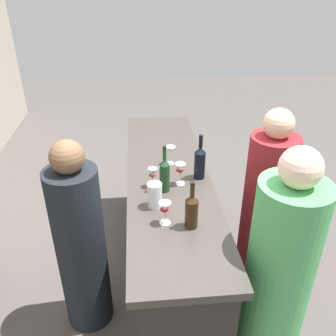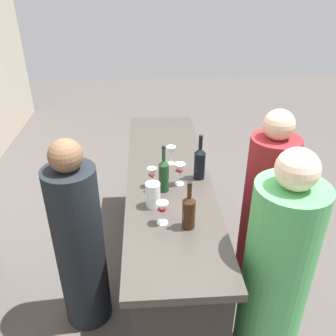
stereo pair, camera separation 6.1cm
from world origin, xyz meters
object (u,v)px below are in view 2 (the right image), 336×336
(wine_glass_near_right, at_px, (162,209))
(person_left_guest, at_px, (265,212))
(wine_bottle_center_near_black, at_px, (200,162))
(wine_glass_far_left, at_px, (152,174))
(wine_glass_near_center, at_px, (171,151))
(water_pitcher, at_px, (153,195))
(wine_bottle_leftmost_amber_brown, at_px, (189,211))
(person_center_guest, at_px, (275,279))
(person_right_guest, at_px, (80,245))
(wine_bottle_second_left_olive_green, at_px, (164,174))
(wine_glass_near_left, at_px, (180,170))

(wine_glass_near_right, height_order, person_left_guest, person_left_guest)
(wine_bottle_center_near_black, xyz_separation_m, wine_glass_far_left, (-0.09, 0.34, -0.03))
(wine_glass_near_center, relative_size, water_pitcher, 0.88)
(wine_bottle_leftmost_amber_brown, height_order, person_left_guest, person_left_guest)
(wine_glass_far_left, relative_size, person_center_guest, 0.09)
(wine_glass_near_right, height_order, wine_glass_far_left, wine_glass_near_right)
(wine_glass_far_left, bearing_deg, wine_glass_near_right, -173.29)
(wine_bottle_leftmost_amber_brown, relative_size, water_pitcher, 1.84)
(person_left_guest, bearing_deg, wine_glass_near_right, 32.93)
(wine_bottle_center_near_black, height_order, wine_glass_near_center, wine_bottle_center_near_black)
(wine_glass_near_right, relative_size, person_center_guest, 0.10)
(wine_glass_near_center, distance_m, wine_glass_near_right, 0.74)
(wine_bottle_center_near_black, relative_size, person_right_guest, 0.24)
(wine_bottle_center_near_black, height_order, person_right_guest, person_right_guest)
(person_right_guest, bearing_deg, wine_bottle_center_near_black, 42.08)
(wine_bottle_leftmost_amber_brown, distance_m, wine_bottle_center_near_black, 0.57)
(wine_bottle_second_left_olive_green, bearing_deg, wine_glass_near_right, 175.43)
(wine_glass_near_center, bearing_deg, person_center_guest, -152.24)
(wine_bottle_leftmost_amber_brown, xyz_separation_m, water_pitcher, (0.23, 0.20, -0.03))
(wine_glass_near_right, relative_size, person_right_guest, 0.10)
(wine_glass_near_right, height_order, person_right_guest, person_right_guest)
(wine_bottle_leftmost_amber_brown, relative_size, wine_glass_near_left, 1.87)
(wine_glass_near_center, relative_size, person_right_guest, 0.10)
(wine_glass_near_left, distance_m, person_left_guest, 0.74)
(wine_bottle_second_left_olive_green, xyz_separation_m, wine_glass_far_left, (0.06, 0.08, -0.03))
(wine_bottle_center_near_black, relative_size, person_left_guest, 0.23)
(wine_bottle_center_near_black, relative_size, wine_glass_near_right, 2.28)
(wine_bottle_center_near_black, relative_size, wine_glass_near_left, 2.07)
(wine_glass_near_left, xyz_separation_m, wine_glass_far_left, (-0.01, 0.19, -0.02))
(wine_glass_near_left, height_order, wine_glass_near_right, wine_glass_near_left)
(water_pitcher, bearing_deg, wine_bottle_leftmost_amber_brown, -138.50)
(wine_glass_near_right, bearing_deg, wine_glass_far_left, 6.71)
(wine_bottle_second_left_olive_green, xyz_separation_m, wine_bottle_center_near_black, (0.15, -0.26, 0.00))
(person_left_guest, distance_m, person_center_guest, 0.69)
(wine_glass_near_center, height_order, wine_glass_near_right, same)
(wine_glass_near_left, height_order, wine_glass_far_left, wine_glass_near_left)
(wine_bottle_leftmost_amber_brown, xyz_separation_m, person_right_guest, (0.20, 0.70, -0.39))
(wine_bottle_leftmost_amber_brown, bearing_deg, wine_glass_near_right, 73.11)
(wine_glass_near_left, height_order, person_center_guest, person_center_guest)
(wine_bottle_second_left_olive_green, bearing_deg, person_center_guest, -136.07)
(wine_bottle_second_left_olive_green, bearing_deg, wine_glass_near_center, -11.54)
(wine_bottle_leftmost_amber_brown, xyz_separation_m, person_center_guest, (-0.22, -0.48, -0.35))
(wine_bottle_leftmost_amber_brown, distance_m, person_center_guest, 0.64)
(person_right_guest, bearing_deg, water_pitcher, 22.45)
(wine_bottle_center_near_black, distance_m, wine_glass_near_right, 0.59)
(wine_bottle_second_left_olive_green, xyz_separation_m, water_pitcher, (-0.18, 0.08, -0.04))
(person_center_guest, bearing_deg, wine_bottle_leftmost_amber_brown, -5.50)
(wine_glass_near_right, bearing_deg, wine_glass_near_center, -8.16)
(wine_bottle_center_near_black, height_order, person_left_guest, person_left_guest)
(water_pitcher, bearing_deg, person_left_guest, -74.89)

